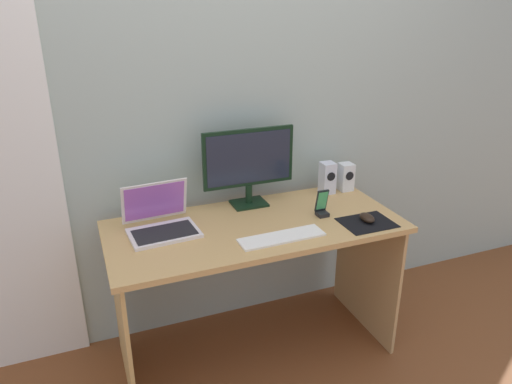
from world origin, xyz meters
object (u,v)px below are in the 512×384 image
object	(u,v)px
monitor	(249,163)
laptop	(161,222)
keyboard_external	(282,237)
mouse	(367,218)
phone_in_dock	(322,207)
speaker_right	(346,177)
speaker_near_monitor	(327,178)

from	to	relation	value
monitor	laptop	size ratio (longest dim) A/B	1.46
laptop	keyboard_external	world-z (taller)	laptop
keyboard_external	mouse	size ratio (longest dim) A/B	4.01
mouse	phone_in_dock	size ratio (longest dim) A/B	0.72
monitor	keyboard_external	distance (m)	0.47
monitor	speaker_right	distance (m)	0.60
speaker_near_monitor	speaker_right	bearing A→B (deg)	-0.02
speaker_near_monitor	mouse	size ratio (longest dim) A/B	1.76
laptop	mouse	bearing A→B (deg)	-15.73
speaker_near_monitor	laptop	bearing A→B (deg)	-172.02
monitor	speaker_right	xyz separation A→B (m)	(0.58, -0.01, -0.15)
laptop	keyboard_external	xyz separation A→B (m)	(0.49, -0.27, -0.04)
laptop	mouse	xyz separation A→B (m)	(0.95, -0.27, -0.02)
mouse	phone_in_dock	distance (m)	0.23
speaker_right	laptop	size ratio (longest dim) A/B	0.47
monitor	laptop	world-z (taller)	monitor
speaker_near_monitor	keyboard_external	bearing A→B (deg)	-138.44
monitor	mouse	size ratio (longest dim) A/B	4.85
speaker_right	laptop	xyz separation A→B (m)	(-1.07, -0.13, -0.03)
monitor	laptop	distance (m)	0.54
speaker_right	speaker_near_monitor	distance (m)	0.12
monitor	laptop	bearing A→B (deg)	-164.19
monitor	keyboard_external	bearing A→B (deg)	-89.70
speaker_near_monitor	laptop	world-z (taller)	laptop
monitor	keyboard_external	world-z (taller)	monitor
monitor	mouse	distance (m)	0.65
monitor	phone_in_dock	bearing A→B (deg)	-42.07
speaker_right	laptop	distance (m)	1.08
keyboard_external	speaker_right	bearing A→B (deg)	33.89
mouse	speaker_right	bearing A→B (deg)	76.17
speaker_right	mouse	bearing A→B (deg)	-106.72
speaker_right	phone_in_dock	distance (m)	0.39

